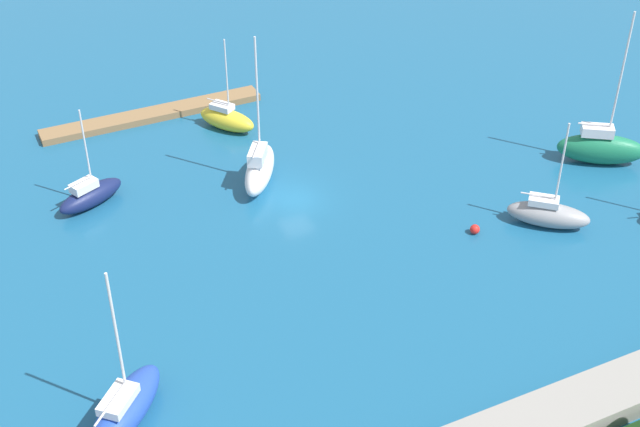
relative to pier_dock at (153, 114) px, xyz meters
The scene contains 9 objects.
water 19.21m from the pier_dock, 109.01° to the left, with size 160.00×160.00×0.00m, color #19567F.
pier_dock is the anchor object (origin of this frame).
sailboat_green_lone_north 39.67m from the pier_dock, 142.98° to the left, with size 7.23×5.83×13.43m.
sailboat_yellow_off_beacon 7.36m from the pier_dock, 137.55° to the left, with size 4.83×5.73×8.69m.
sailboat_navy_lone_south 14.55m from the pier_dock, 54.28° to the left, with size 6.05×4.11×8.25m.
sailboat_white_far_south 15.37m from the pier_dock, 107.63° to the left, with size 5.48×6.90×12.62m.
sailboat_blue_outer_mooring 36.78m from the pier_dock, 71.14° to the left, with size 6.57×6.71×10.61m.
sailboat_gray_along_channel 36.74m from the pier_dock, 126.94° to the left, with size 6.03×5.70×8.82m.
mooring_buoy_red 32.46m from the pier_dock, 120.61° to the left, with size 0.74×0.74×0.74m, color red.
Camera 1 is at (23.07, 52.82, 38.75)m, focal length 49.27 mm.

